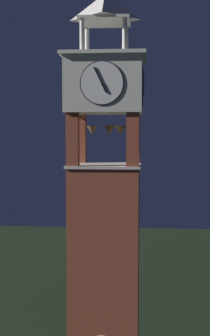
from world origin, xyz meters
TOP-DOWN VIEW (x-y plane):
  - clock_tower at (0.00, -0.00)m, footprint 3.89×3.89m

SIDE VIEW (x-z plane):
  - clock_tower at x=0.00m, z-range -1.58..17.64m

